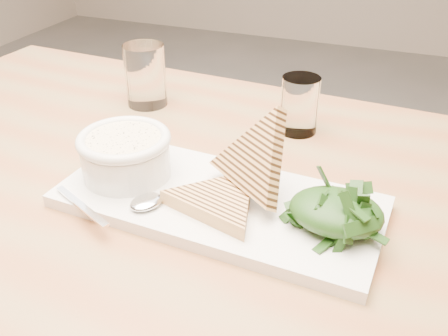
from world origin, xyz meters
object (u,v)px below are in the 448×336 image
(glass_near, at_px, (146,75))
(glass_far, at_px, (300,105))
(platter, at_px, (219,202))
(table_top, at_px, (155,190))
(soup_bowl, at_px, (126,159))

(glass_near, xyz_separation_m, glass_far, (0.30, -0.01, -0.01))
(glass_near, bearing_deg, platter, -46.28)
(table_top, xyz_separation_m, glass_far, (0.16, 0.23, 0.07))
(soup_bowl, height_order, glass_far, glass_far)
(table_top, height_order, platter, platter)
(platter, xyz_separation_m, soup_bowl, (-0.14, 0.01, 0.03))
(soup_bowl, bearing_deg, platter, -2.09)
(table_top, distance_m, glass_far, 0.28)
(table_top, relative_size, glass_near, 10.74)
(soup_bowl, bearing_deg, glass_near, 113.27)
(table_top, height_order, glass_near, glass_near)
(table_top, relative_size, soup_bowl, 10.05)
(table_top, bearing_deg, glass_near, 120.62)
(platter, bearing_deg, soup_bowl, 177.91)
(glass_far, bearing_deg, soup_bowl, -126.19)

